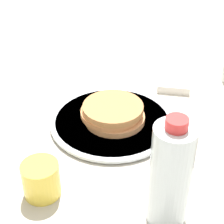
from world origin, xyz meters
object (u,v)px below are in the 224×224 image
object	(u,v)px
pancake_stack	(113,113)
juice_glass	(41,179)
water_bottle_near	(170,175)
plate	(112,121)

from	to	relation	value
pancake_stack	juice_glass	bearing A→B (deg)	-36.86
pancake_stack	water_bottle_near	size ratio (longest dim) A/B	0.70
plate	juice_glass	bearing A→B (deg)	-36.33
water_bottle_near	juice_glass	bearing A→B (deg)	-109.64
juice_glass	pancake_stack	bearing A→B (deg)	143.14
pancake_stack	juice_glass	xyz separation A→B (m)	(0.20, -0.15, 0.00)
juice_glass	water_bottle_near	bearing A→B (deg)	70.36
water_bottle_near	plate	bearing A→B (deg)	-166.64
plate	water_bottle_near	distance (m)	0.30
juice_glass	water_bottle_near	distance (m)	0.24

